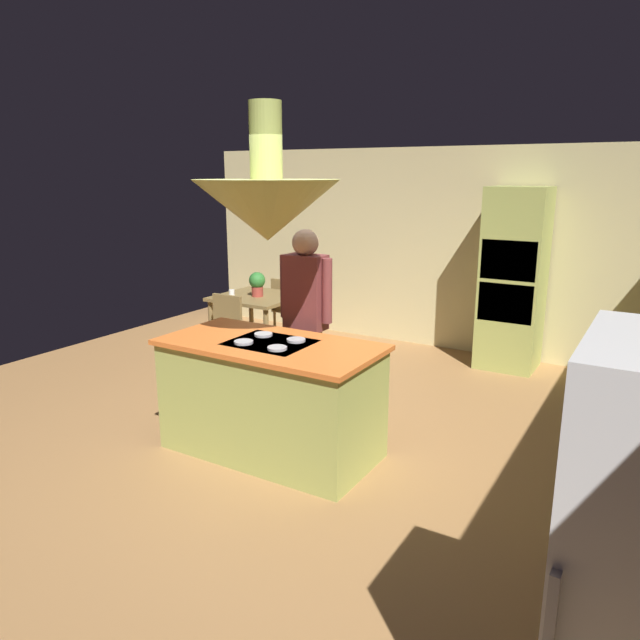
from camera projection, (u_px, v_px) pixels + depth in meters
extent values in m
plane|color=#9E7042|center=(286.00, 442.00, 5.05)|extent=(8.16, 8.16, 0.00)
cube|color=beige|center=(435.00, 249.00, 7.61)|extent=(6.80, 0.10, 2.55)
cube|color=#A8B259|center=(271.00, 400.00, 4.77)|extent=(1.69, 0.83, 0.89)
cube|color=orange|center=(270.00, 345.00, 4.66)|extent=(1.75, 0.89, 0.04)
cube|color=black|center=(270.00, 343.00, 4.66)|extent=(0.64, 0.52, 0.01)
cylinder|color=#B2B2B7|center=(244.00, 342.00, 4.62)|extent=(0.15, 0.15, 0.02)
cylinder|color=#B2B2B7|center=(277.00, 348.00, 4.46)|extent=(0.15, 0.15, 0.02)
cylinder|color=#B2B2B7|center=(263.00, 335.00, 4.84)|extent=(0.15, 0.15, 0.02)
cylinder|color=#B2B2B7|center=(296.00, 340.00, 4.68)|extent=(0.15, 0.15, 0.02)
cube|color=#A8B259|center=(513.00, 279.00, 6.78)|extent=(0.66, 0.62, 2.09)
cube|color=black|center=(509.00, 260.00, 6.48)|extent=(0.60, 0.04, 0.44)
cube|color=black|center=(505.00, 303.00, 6.60)|extent=(0.60, 0.04, 0.44)
cube|color=#B2B2B7|center=(550.00, 628.00, 1.69)|extent=(0.03, 0.04, 0.36)
cube|color=olive|center=(258.00, 297.00, 7.30)|extent=(0.95, 0.92, 0.04)
cylinder|color=olive|center=(211.00, 330.00, 7.26)|extent=(0.06, 0.06, 0.72)
cylinder|color=olive|center=(266.00, 339.00, 6.85)|extent=(0.06, 0.06, 0.72)
cylinder|color=olive|center=(251.00, 316.00, 7.93)|extent=(0.06, 0.06, 0.72)
cylinder|color=olive|center=(304.00, 324.00, 7.52)|extent=(0.06, 0.06, 0.72)
cylinder|color=tan|center=(298.00, 373.00, 5.48)|extent=(0.14, 0.14, 0.87)
cylinder|color=tan|center=(314.00, 376.00, 5.39)|extent=(0.14, 0.14, 0.87)
cube|color=brown|center=(306.00, 292.00, 5.25)|extent=(0.36, 0.22, 0.67)
cylinder|color=brown|center=(285.00, 286.00, 5.35)|extent=(0.09, 0.09, 0.57)
cylinder|color=brown|center=(327.00, 291.00, 5.13)|extent=(0.09, 0.09, 0.57)
sphere|color=tan|center=(305.00, 243.00, 5.14)|extent=(0.23, 0.23, 0.23)
cone|color=#A8B259|center=(267.00, 210.00, 4.41)|extent=(1.10, 1.10, 0.45)
cylinder|color=#A8B259|center=(266.00, 140.00, 4.29)|extent=(0.24, 0.24, 0.55)
cone|color=#E0B266|center=(255.00, 205.00, 7.03)|extent=(0.32, 0.32, 0.22)
cylinder|color=black|center=(254.00, 169.00, 6.93)|extent=(0.01, 0.01, 0.60)
cube|color=olive|center=(218.00, 335.00, 6.74)|extent=(0.40, 0.40, 0.04)
cube|color=olive|center=(227.00, 313.00, 6.83)|extent=(0.40, 0.04, 0.42)
cylinder|color=olive|center=(198.00, 355.00, 6.73)|extent=(0.04, 0.04, 0.43)
cylinder|color=olive|center=(221.00, 360.00, 6.56)|extent=(0.04, 0.04, 0.43)
cylinder|color=olive|center=(217.00, 348.00, 7.02)|extent=(0.04, 0.04, 0.43)
cylinder|color=olive|center=(240.00, 352.00, 6.85)|extent=(0.04, 0.04, 0.43)
cube|color=olive|center=(292.00, 309.00, 8.00)|extent=(0.40, 0.40, 0.04)
cube|color=olive|center=(284.00, 295.00, 7.80)|extent=(0.40, 0.04, 0.42)
cylinder|color=olive|center=(309.00, 324.00, 8.12)|extent=(0.04, 0.04, 0.43)
cylinder|color=olive|center=(289.00, 321.00, 8.29)|extent=(0.04, 0.04, 0.43)
cylinder|color=olive|center=(296.00, 329.00, 7.83)|extent=(0.04, 0.04, 0.43)
cylinder|color=olive|center=(275.00, 326.00, 8.00)|extent=(0.04, 0.04, 0.43)
cylinder|color=#99382D|center=(257.00, 292.00, 7.23)|extent=(0.14, 0.14, 0.12)
sphere|color=#2D722D|center=(257.00, 280.00, 7.20)|extent=(0.20, 0.20, 0.20)
cylinder|color=white|center=(232.00, 293.00, 7.20)|extent=(0.07, 0.07, 0.09)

